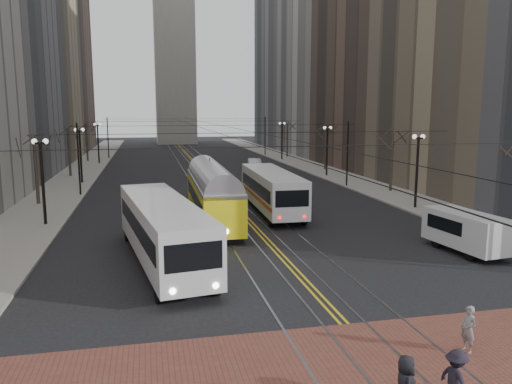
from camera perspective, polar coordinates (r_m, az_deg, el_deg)
name	(u,v)px	position (r m, az deg, el deg)	size (l,w,h in m)	color
ground	(335,314)	(19.95, 8.97, -13.56)	(260.00, 260.00, 0.00)	black
sidewalk_left	(78,175)	(63.08, -19.67, 1.83)	(5.00, 140.00, 0.15)	gray
sidewalk_right	(317,169)	(66.25, 7.02, 2.64)	(5.00, 140.00, 0.15)	gray
crosswalk_band	(382,365)	(16.66, 14.22, -18.58)	(25.00, 6.00, 0.01)	brown
streetcar_rails	(204,172)	(62.93, -6.00, 2.25)	(4.80, 130.00, 0.02)	gray
centre_lines	(204,172)	(62.93, -6.00, 2.25)	(0.42, 130.00, 0.01)	gold
building_left_far	(42,44)	(105.48, -23.29, 15.29)	(16.00, 20.00, 40.00)	brown
building_right_mid	(393,39)	(71.49, 15.34, 16.48)	(16.00, 20.00, 34.00)	brown
building_right_midfar	(349,1)	(91.73, 10.62, 20.68)	(20.00, 20.00, 52.00)	#B1ADA7
building_right_far	(302,51)	(108.73, 5.26, 15.79)	(16.00, 20.00, 40.00)	slate
lamp_posts	(223,164)	(46.60, -3.83, 3.26)	(27.60, 57.20, 5.60)	black
street_trees	(214,157)	(53.01, -4.87, 3.98)	(31.68, 53.28, 5.60)	#382D23
trolley_wires	(214,148)	(52.51, -4.83, 5.00)	(25.96, 120.00, 6.60)	black
transit_bus	(163,233)	(25.70, -10.59, -4.60)	(2.68, 12.86, 3.21)	silver
streetcar	(212,199)	(34.92, -5.00, -0.82)	(2.50, 13.47, 3.18)	yellow
rear_bus	(272,192)	(38.02, 1.80, 0.01)	(2.61, 12.00, 3.13)	white
cargo_van	(466,233)	(29.58, 22.84, -4.33)	(1.93, 5.02, 2.22)	silver
sedan_grey	(284,182)	(49.48, 3.26, 1.18)	(1.69, 4.19, 1.43)	#42444A
sedan_silver	(255,164)	(64.58, -0.17, 3.16)	(1.63, 4.68, 1.54)	#B8BCC1
pedestrian_b	(468,329)	(17.95, 23.11, -14.21)	(0.56, 0.37, 1.54)	gray
pedestrian_d	(456,380)	(14.76, 21.88, -19.28)	(1.04, 0.60, 1.62)	black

